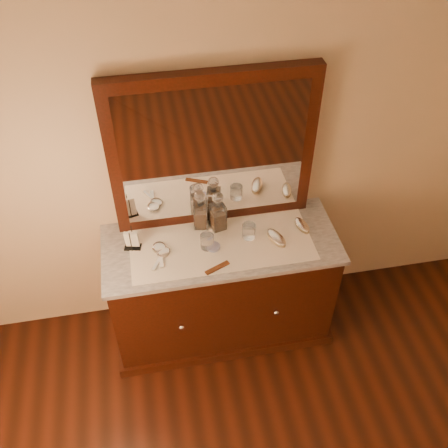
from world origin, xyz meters
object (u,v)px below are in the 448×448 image
Objects in this scene: brush_near at (276,238)px; brush_far at (302,226)px; napkin_rack at (132,240)px; decanter_left at (201,213)px; hand_mirror_inner at (162,254)px; comb at (217,268)px; dresser_cabinet at (221,289)px; pin_dish at (213,247)px; mirror_frame at (213,152)px; hand_mirror_outer at (159,250)px; decanter_right at (218,215)px.

brush_near reaches higher than brush_far.
decanter_left is (0.43, 0.11, 0.05)m from napkin_rack.
hand_mirror_inner is at bearing -30.62° from napkin_rack.
decanter_left is (-0.04, 0.37, 0.10)m from comb.
comb is 0.80× the size of hand_mirror_inner.
dresser_cabinet is at bearing 50.14° from comb.
mirror_frame is at bearing 79.25° from pin_dish.
hand_mirror_outer reaches higher than pin_dish.
decanter_right is at bearing 87.54° from dresser_cabinet.
pin_dish is 0.32m from hand_mirror_outer.
hand_mirror_inner is (-0.26, -0.21, -0.10)m from decanter_left.
napkin_rack is (-0.53, 0.06, 0.50)m from dresser_cabinet.
hand_mirror_inner reaches higher than comb.
mirror_frame reaches higher than hand_mirror_inner.
mirror_frame is 0.71m from napkin_rack.
brush_far is at bearing 3.30° from dresser_cabinet.
mirror_frame reaches higher than pin_dish.
hand_mirror_inner is (-0.30, 0.16, 0.00)m from comb.
napkin_rack is 0.70× the size of hand_mirror_outer.
decanter_left reaches higher than napkin_rack.
brush_far is at bearing -12.58° from decanter_left.
dresser_cabinet is 8.98× the size of comb.
brush_near is 0.20m from brush_far.
napkin_rack is at bearing 127.14° from comb.
dresser_cabinet is at bearing 171.39° from brush_near.
comb is at bearing -29.14° from napkin_rack.
hand_mirror_outer reaches higher than hand_mirror_inner.
brush_far is 0.89m from hand_mirror_outer.
decanter_right reaches higher than brush_far.
decanter_left reaches higher than brush_near.
mirror_frame is 0.66m from hand_mirror_outer.
mirror_frame is 0.41m from decanter_left.
napkin_rack is 0.54m from decanter_right.
hand_mirror_inner is at bearing 127.99° from comb.
dresser_cabinet is 0.57m from decanter_right.
decanter_right reaches higher than brush_near.
brush_far is (0.57, 0.07, 0.01)m from pin_dish.
brush_near is (0.86, -0.11, -0.03)m from napkin_rack.
pin_dish is at bearing -109.37° from decanter_right.
hand_mirror_inner reaches higher than dresser_cabinet.
decanter_left is 1.78× the size of brush_far.
hand_mirror_inner is at bearing -154.76° from decanter_right.
dresser_cabinet is 0.58m from brush_near.
comb is 0.87× the size of brush_near.
pin_dish is 0.39× the size of hand_mirror_outer.
mirror_frame is 14.41× the size of pin_dish.
mirror_frame is at bearing 138.42° from brush_near.
decanter_right is at bearing -87.13° from mirror_frame.
mirror_frame is 6.13× the size of hand_mirror_inner.
brush_far is at bearing -22.50° from mirror_frame.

